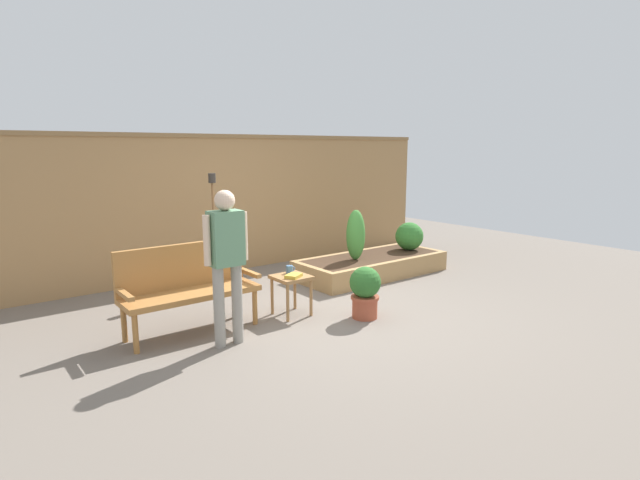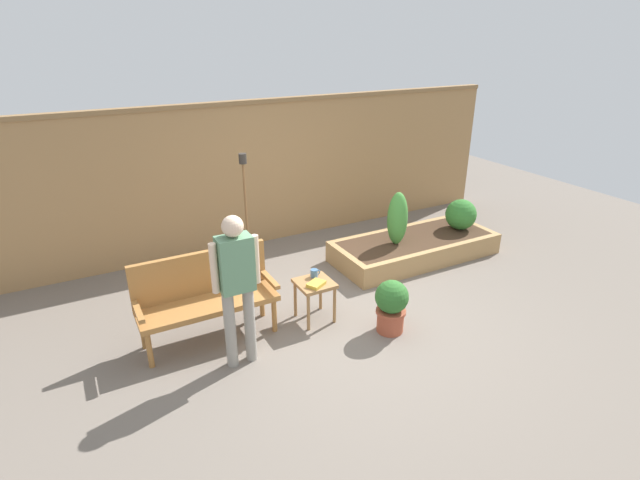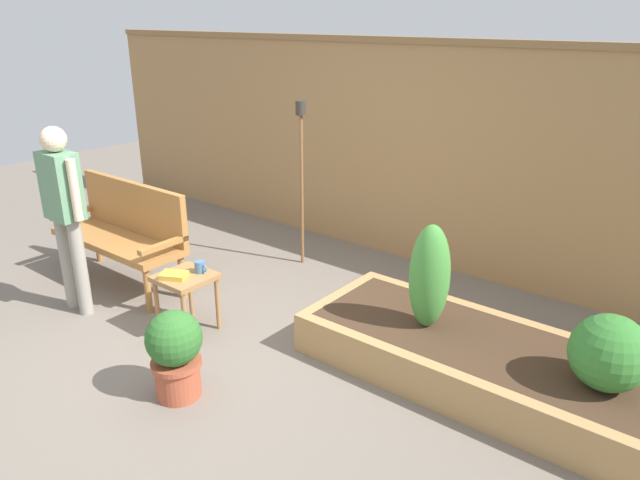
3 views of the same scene
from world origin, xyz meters
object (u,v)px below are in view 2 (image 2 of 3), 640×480
Objects in this scene: shrub_near_bench at (397,219)px; side_table at (315,288)px; cup_on_table at (314,273)px; book_on_table at (316,284)px; potted_boxwood at (391,304)px; shrub_far_corner at (461,214)px; garden_bench at (205,291)px; person_by_bench at (236,279)px; tiki_torch at (245,191)px.

side_table is at bearing -155.86° from shrub_near_bench.
cup_on_table reaches higher than book_on_table.
potted_boxwood is (0.62, -0.60, -0.06)m from side_table.
book_on_table is at bearing -153.86° from shrub_near_bench.
shrub_near_bench reaches higher than side_table.
book_on_table is at bearing -163.80° from shrub_far_corner.
cup_on_table is 0.16× the size of shrub_near_bench.
shrub_far_corner is at bearing -12.16° from book_on_table.
person_by_bench is at bearing -75.64° from garden_bench.
tiki_torch is (-0.24, 1.50, 0.59)m from cup_on_table.
person_by_bench reaches higher than shrub_near_bench.
cup_on_table is 0.08× the size of person_by_bench.
side_table is 0.14m from book_on_table.
cup_on_table is 0.26× the size of shrub_far_corner.
cup_on_table is at bearing 128.37° from potted_boxwood.
garden_bench is 2.00m from potted_boxwood.
book_on_table is 3.01m from shrub_far_corner.
tiki_torch is at bearing 164.27° from shrub_far_corner.
potted_boxwood is at bearing -26.09° from garden_bench.
person_by_bench is at bearing -160.81° from side_table.
person_by_bench is (-1.00, -0.35, 0.54)m from side_table.
tiki_torch is at bearing 155.33° from shrub_near_bench.
garden_bench is at bearing 153.91° from potted_boxwood.
book_on_table is at bearing -112.47° from cup_on_table.
shrub_far_corner is at bearing 15.94° from person_by_bench.
shrub_near_bench is 0.47× the size of tiki_torch.
garden_bench reaches higher than shrub_far_corner.
person_by_bench is (-3.87, -1.11, 0.41)m from shrub_far_corner.
tiki_torch is at bearing 96.50° from side_table.
shrub_near_bench is at bearing 22.33° from person_by_bench.
person_by_bench reaches higher than shrub_far_corner.
potted_boxwood is 2.63m from shrub_far_corner.
shrub_near_bench is at bearing 9.69° from garden_bench.
garden_bench is 4.06m from shrub_far_corner.
potted_boxwood reaches higher than cup_on_table.
tiki_torch reaches higher than garden_bench.
book_on_table is (-0.03, -0.08, 0.10)m from side_table.
shrub_far_corner is at bearing 14.78° from side_table.
shrub_near_bench is (1.71, 0.84, 0.18)m from book_on_table.
cup_on_table is 0.62× the size of book_on_table.
book_on_table is (1.14, -0.35, -0.04)m from garden_bench.
person_by_bench is at bearing 166.80° from book_on_table.
garden_bench reaches higher than potted_boxwood.
garden_bench is at bearing -126.05° from tiki_torch.
person_by_bench is (-2.69, -1.11, 0.26)m from shrub_near_bench.
book_on_table is 0.84m from potted_boxwood.
shrub_far_corner is 0.28× the size of tiki_torch.
shrub_near_bench reaches higher than garden_bench.
shrub_far_corner reaches higher than cup_on_table.
shrub_near_bench is (1.07, 1.36, 0.34)m from potted_boxwood.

